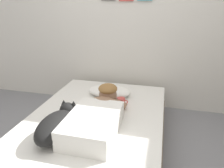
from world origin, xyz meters
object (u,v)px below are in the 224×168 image
Objects in this scene: person_lying at (98,115)px; dog at (57,125)px; pillow at (109,91)px; coffee_cup at (121,101)px; cell_phone at (103,140)px; bed at (96,133)px.

person_lying is 1.60× the size of dog.
coffee_cup is at bearing -47.20° from pillow.
dog is 0.41m from cell_phone.
dog reaches higher than coffee_cup.
person_lying reaches higher than pillow.
bed is at bearing 59.55° from dog.
dog is (-0.22, -0.91, 0.05)m from pillow.
bed is 3.81× the size of pillow.
cell_phone is (0.40, 0.02, -0.10)m from dog.
bed is at bearing -120.52° from coffee_cup.
coffee_cup reaches higher than bed.
dog reaches higher than cell_phone.
pillow is 3.71× the size of cell_phone.
pillow is 0.28m from coffee_cup.
coffee_cup is at bearing 59.48° from bed.
bed is 14.15× the size of cell_phone.
dog is 4.60× the size of coffee_cup.
pillow reaches higher than coffee_cup.
dog is at bearing -140.37° from person_lying.
coffee_cup is (0.13, 0.46, -0.07)m from person_lying.
person_lying reaches higher than cell_phone.
person_lying is at bearing -105.12° from coffee_cup.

